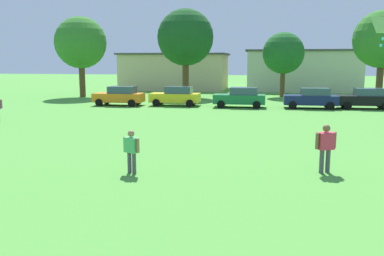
{
  "coord_description": "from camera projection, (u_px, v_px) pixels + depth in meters",
  "views": [
    {
      "loc": [
        4.31,
        -0.74,
        3.92
      ],
      "look_at": [
        2.38,
        10.46,
        2.04
      ],
      "focal_mm": 38.44,
      "sensor_mm": 36.0,
      "label": 1
    }
  ],
  "objects": [
    {
      "name": "ground_plane",
      "position": [
        205.0,
        112.0,
        31.25
      ],
      "size": [
        160.0,
        160.0,
        0.0
      ],
      "primitive_type": "plane",
      "color": "#4C9338"
    },
    {
      "name": "adult_bystander",
      "position": [
        326.0,
        144.0,
        14.34
      ],
      "size": [
        0.75,
        0.53,
        1.72
      ],
      "rotation": [
        0.0,
        0.0,
        3.6
      ],
      "color": "#4C4C51",
      "rests_on": "ground"
    },
    {
      "name": "bystander_near_trees",
      "position": [
        131.0,
        148.0,
        14.29
      ],
      "size": [
        0.67,
        0.47,
        1.53
      ],
      "rotation": [
        0.0,
        0.0,
        5.83
      ],
      "color": "#4C4C51",
      "rests_on": "ground"
    },
    {
      "name": "parked_car_orange_0",
      "position": [
        120.0,
        96.0,
        35.92
      ],
      "size": [
        4.3,
        2.02,
        1.68
      ],
      "rotation": [
        0.0,
        0.0,
        3.14
      ],
      "color": "orange",
      "rests_on": "ground"
    },
    {
      "name": "parked_car_yellow_1",
      "position": [
        176.0,
        96.0,
        35.75
      ],
      "size": [
        4.3,
        2.02,
        1.68
      ],
      "rotation": [
        0.0,
        0.0,
        3.14
      ],
      "color": "yellow",
      "rests_on": "ground"
    },
    {
      "name": "parked_car_green_2",
      "position": [
        240.0,
        97.0,
        34.48
      ],
      "size": [
        4.3,
        2.02,
        1.68
      ],
      "rotation": [
        0.0,
        0.0,
        3.14
      ],
      "color": "#196B38",
      "rests_on": "ground"
    },
    {
      "name": "parked_car_navy_3",
      "position": [
        312.0,
        98.0,
        33.73
      ],
      "size": [
        4.3,
        2.02,
        1.68
      ],
      "rotation": [
        0.0,
        0.0,
        3.14
      ],
      "color": "#141E4C",
      "rests_on": "ground"
    },
    {
      "name": "parked_car_black_4",
      "position": [
        366.0,
        98.0,
        33.43
      ],
      "size": [
        4.3,
        2.02,
        1.68
      ],
      "rotation": [
        0.0,
        0.0,
        3.14
      ],
      "color": "black",
      "rests_on": "ground"
    },
    {
      "name": "tree_far_left",
      "position": [
        81.0,
        43.0,
        43.59
      ],
      "size": [
        5.46,
        5.46,
        8.5
      ],
      "color": "brown",
      "rests_on": "ground"
    },
    {
      "name": "tree_left",
      "position": [
        186.0,
        38.0,
        43.53
      ],
      "size": [
        5.97,
        5.97,
        9.31
      ],
      "color": "brown",
      "rests_on": "ground"
    },
    {
      "name": "tree_center_left",
      "position": [
        283.0,
        53.0,
        43.87
      ],
      "size": [
        4.43,
        4.43,
        6.9
      ],
      "color": "brown",
      "rests_on": "ground"
    },
    {
      "name": "tree_center_right",
      "position": [
        383.0,
        39.0,
        40.11
      ],
      "size": [
        5.63,
        5.63,
        8.78
      ],
      "color": "brown",
      "rests_on": "ground"
    },
    {
      "name": "house_left",
      "position": [
        302.0,
        70.0,
        53.49
      ],
      "size": [
        14.31,
        8.94,
        5.24
      ],
      "color": "beige",
      "rests_on": "ground"
    },
    {
      "name": "house_right",
      "position": [
        176.0,
        71.0,
        56.33
      ],
      "size": [
        14.19,
        9.3,
        4.85
      ],
      "color": "beige",
      "rests_on": "ground"
    }
  ]
}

